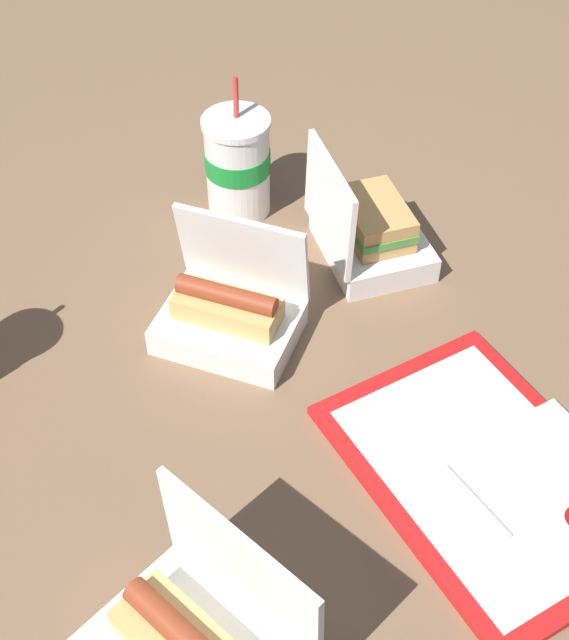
{
  "coord_description": "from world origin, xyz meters",
  "views": [
    {
      "loc": [
        -0.58,
        0.47,
        0.87
      ],
      "look_at": [
        0.04,
        -0.04,
        0.05
      ],
      "focal_mm": 50.0,
      "sensor_mm": 36.0,
      "label": 1
    }
  ],
  "objects_px": {
    "food_tray": "(486,474)",
    "clamshell_sandwich_front": "(368,232)",
    "soda_cup_front": "(238,164)",
    "plastic_fork": "(474,502)",
    "clamshell_hotdog_back": "(230,313)"
  },
  "relations": [
    {
      "from": "food_tray",
      "to": "plastic_fork",
      "type": "xyz_separation_m",
      "value": [
        -0.02,
        0.04,
        0.01
      ]
    },
    {
      "from": "food_tray",
      "to": "soda_cup_front",
      "type": "xyz_separation_m",
      "value": [
        0.58,
        -0.08,
        0.08
      ]
    },
    {
      "from": "clamshell_hotdog_back",
      "to": "clamshell_sandwich_front",
      "type": "bearing_deg",
      "value": -89.41
    },
    {
      "from": "food_tray",
      "to": "clamshell_sandwich_front",
      "type": "bearing_deg",
      "value": -23.06
    },
    {
      "from": "plastic_fork",
      "to": "clamshell_sandwich_front",
      "type": "bearing_deg",
      "value": -21.08
    },
    {
      "from": "clamshell_sandwich_front",
      "to": "food_tray",
      "type": "bearing_deg",
      "value": 156.94
    },
    {
      "from": "plastic_fork",
      "to": "food_tray",
      "type": "bearing_deg",
      "value": -60.13
    },
    {
      "from": "plastic_fork",
      "to": "clamshell_hotdog_back",
      "type": "xyz_separation_m",
      "value": [
        0.39,
        0.05,
        0.03
      ]
    },
    {
      "from": "plastic_fork",
      "to": "clamshell_sandwich_front",
      "type": "height_order",
      "value": "clamshell_sandwich_front"
    },
    {
      "from": "plastic_fork",
      "to": "clamshell_sandwich_front",
      "type": "distance_m",
      "value": 0.44
    },
    {
      "from": "plastic_fork",
      "to": "soda_cup_front",
      "type": "relative_size",
      "value": 0.5
    },
    {
      "from": "clamshell_sandwich_front",
      "to": "soda_cup_front",
      "type": "distance_m",
      "value": 0.22
    },
    {
      "from": "plastic_fork",
      "to": "clamshell_hotdog_back",
      "type": "height_order",
      "value": "clamshell_hotdog_back"
    },
    {
      "from": "clamshell_sandwich_front",
      "to": "soda_cup_front",
      "type": "bearing_deg",
      "value": 20.76
    },
    {
      "from": "clamshell_hotdog_back",
      "to": "plastic_fork",
      "type": "bearing_deg",
      "value": -173.16
    }
  ]
}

